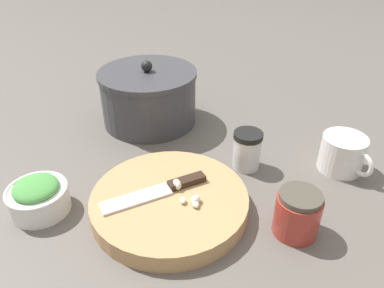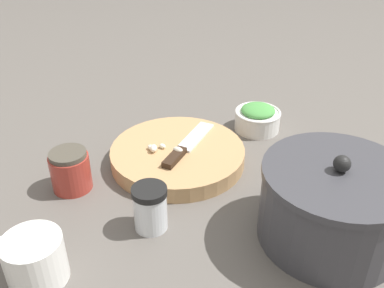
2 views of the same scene
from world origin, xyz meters
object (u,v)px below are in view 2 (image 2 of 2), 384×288
(stock_pot, at_px, (333,205))
(garlic_cloves, at_px, (164,149))
(honey_jar, at_px, (70,170))
(cutting_board, at_px, (178,155))
(herb_bowl, at_px, (257,118))
(spice_jar, at_px, (150,208))
(coffee_mug, at_px, (34,259))
(chef_knife, at_px, (186,146))

(stock_pot, bearing_deg, garlic_cloves, -69.84)
(honey_jar, bearing_deg, cutting_board, 170.34)
(herb_bowl, bearing_deg, garlic_cloves, 2.59)
(spice_jar, bearing_deg, coffee_mug, 1.34)
(cutting_board, distance_m, spice_jar, 0.22)
(cutting_board, relative_size, herb_bowl, 2.59)
(herb_bowl, xyz_separation_m, spice_jar, (0.40, 0.17, 0.01))
(chef_knife, height_order, garlic_cloves, garlic_cloves)
(coffee_mug, bearing_deg, cutting_board, -156.18)
(chef_knife, xyz_separation_m, honey_jar, (0.24, -0.05, 0.00))
(spice_jar, relative_size, honey_jar, 1.02)
(garlic_cloves, relative_size, spice_jar, 0.87)
(cutting_board, height_order, honey_jar, honey_jar)
(stock_pot, bearing_deg, honey_jar, -49.87)
(garlic_cloves, xyz_separation_m, spice_jar, (0.12, 0.16, 0.00))
(cutting_board, distance_m, herb_bowl, 0.25)
(cutting_board, relative_size, coffee_mug, 2.61)
(garlic_cloves, xyz_separation_m, herb_bowl, (-0.28, -0.01, -0.01))
(garlic_cloves, bearing_deg, coffee_mug, 26.50)
(spice_jar, xyz_separation_m, stock_pot, (-0.25, 0.19, 0.03))
(garlic_cloves, xyz_separation_m, coffee_mug, (0.32, 0.16, -0.00))
(cutting_board, distance_m, honey_jar, 0.23)
(spice_jar, bearing_deg, honey_jar, -68.11)
(cutting_board, height_order, stock_pot, stock_pot)
(garlic_cloves, height_order, coffee_mug, coffee_mug)
(herb_bowl, distance_m, honey_jar, 0.47)
(stock_pot, bearing_deg, spice_jar, -37.93)
(honey_jar, bearing_deg, garlic_cloves, 169.88)
(cutting_board, height_order, herb_bowl, herb_bowl)
(garlic_cloves, relative_size, honey_jar, 0.88)
(herb_bowl, relative_size, spice_jar, 1.32)
(spice_jar, height_order, honey_jar, spice_jar)
(coffee_mug, bearing_deg, stock_pot, 157.50)
(chef_knife, xyz_separation_m, coffee_mug, (0.37, 0.15, -0.00))
(herb_bowl, bearing_deg, cutting_board, 3.87)
(spice_jar, distance_m, stock_pot, 0.31)
(chef_knife, bearing_deg, coffee_mug, -99.13)
(coffee_mug, bearing_deg, spice_jar, -178.66)
(cutting_board, relative_size, honey_jar, 3.48)
(herb_bowl, distance_m, coffee_mug, 0.62)
(garlic_cloves, bearing_deg, chef_knife, 165.07)
(stock_pot, bearing_deg, chef_knife, -76.72)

